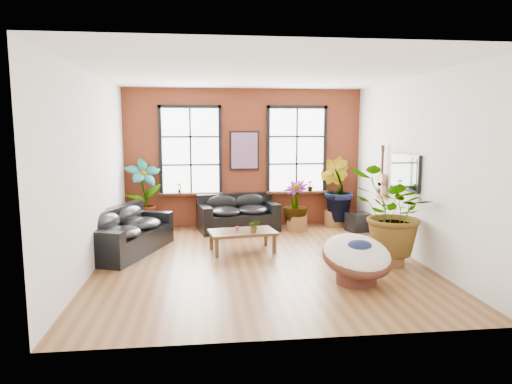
{
  "coord_description": "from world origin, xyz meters",
  "views": [
    {
      "loc": [
        -1.03,
        -8.33,
        2.51
      ],
      "look_at": [
        0.0,
        0.6,
        1.25
      ],
      "focal_mm": 32.0,
      "sensor_mm": 36.0,
      "label": 1
    }
  ],
  "objects_px": {
    "coffee_table": "(242,233)",
    "papasan_chair": "(357,257)",
    "sofa_back": "(238,214)",
    "sofa_left": "(126,233)"
  },
  "relations": [
    {
      "from": "sofa_back",
      "to": "sofa_left",
      "type": "bearing_deg",
      "value": -153.9
    },
    {
      "from": "sofa_back",
      "to": "papasan_chair",
      "type": "distance_m",
      "value": 4.47
    },
    {
      "from": "sofa_left",
      "to": "papasan_chair",
      "type": "distance_m",
      "value": 4.66
    },
    {
      "from": "coffee_table",
      "to": "papasan_chair",
      "type": "height_order",
      "value": "papasan_chair"
    },
    {
      "from": "sofa_back",
      "to": "papasan_chair",
      "type": "relative_size",
      "value": 1.57
    },
    {
      "from": "coffee_table",
      "to": "sofa_back",
      "type": "bearing_deg",
      "value": 79.36
    },
    {
      "from": "sofa_left",
      "to": "coffee_table",
      "type": "bearing_deg",
      "value": -73.62
    },
    {
      "from": "sofa_left",
      "to": "papasan_chair",
      "type": "relative_size",
      "value": 1.86
    },
    {
      "from": "coffee_table",
      "to": "papasan_chair",
      "type": "distance_m",
      "value": 2.73
    },
    {
      "from": "sofa_left",
      "to": "papasan_chair",
      "type": "bearing_deg",
      "value": -99.32
    }
  ]
}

